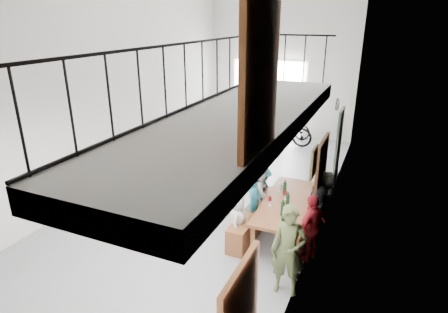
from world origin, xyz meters
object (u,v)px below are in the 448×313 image
at_px(oak_barrel, 207,129).
at_px(host_standing, 288,251).
at_px(side_bench, 155,159).
at_px(serving_counter, 252,120).
at_px(bicycle_near, 287,127).
at_px(tasting_table, 288,205).
at_px(bench_inner, 255,218).

bearing_deg(oak_barrel, host_standing, -54.77).
relative_size(side_bench, serving_counter, 0.73).
relative_size(serving_counter, bicycle_near, 1.19).
height_order(side_bench, oak_barrel, oak_barrel).
height_order(tasting_table, bicycle_near, bicycle_near).
bearing_deg(serving_counter, bicycle_near, 4.99).
bearing_deg(oak_barrel, tasting_table, -49.64).
relative_size(bench_inner, oak_barrel, 2.59).
bearing_deg(bench_inner, tasting_table, 3.73).
relative_size(bench_inner, serving_counter, 1.09).
xyz_separation_m(serving_counter, host_standing, (3.57, -8.24, 0.24)).
bearing_deg(serving_counter, tasting_table, -57.50).
bearing_deg(side_bench, bicycle_near, 55.50).
xyz_separation_m(side_bench, host_standing, (5.14, -3.87, 0.58)).
bearing_deg(host_standing, tasting_table, 99.27).
bearing_deg(tasting_table, host_standing, -76.83).
bearing_deg(serving_counter, side_bench, -102.77).
distance_m(oak_barrel, host_standing, 8.35).
distance_m(bench_inner, bicycle_near, 6.63).
height_order(host_standing, bicycle_near, host_standing).
distance_m(oak_barrel, serving_counter, 1.89).
distance_m(tasting_table, side_bench, 5.21).
distance_m(bench_inner, oak_barrel, 6.35).
xyz_separation_m(oak_barrel, bicycle_near, (2.64, 1.37, 0.02)).
bearing_deg(oak_barrel, bicycle_near, 27.38).
xyz_separation_m(side_bench, serving_counter, (1.57, 4.37, 0.33)).
bearing_deg(tasting_table, bicycle_near, 103.27).
bearing_deg(bicycle_near, bench_inner, -174.49).
xyz_separation_m(bench_inner, serving_counter, (-2.44, 6.59, 0.29)).
bearing_deg(bicycle_near, serving_counter, 84.40).
bearing_deg(serving_counter, bench_inner, -62.67).
xyz_separation_m(tasting_table, bench_inner, (-0.69, -0.03, -0.45)).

